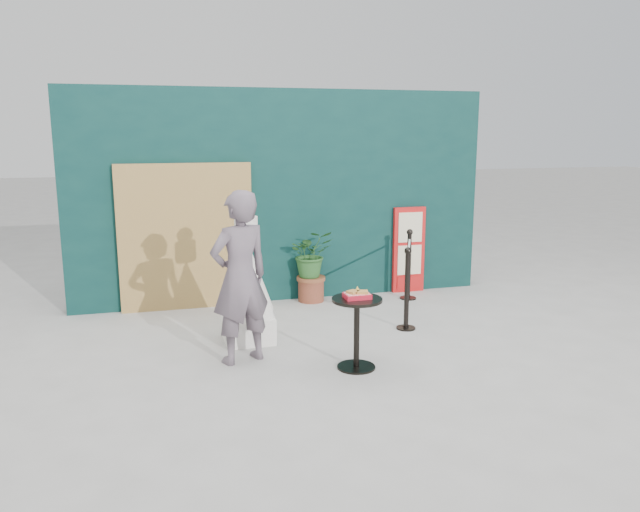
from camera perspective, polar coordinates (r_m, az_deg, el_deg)
The scene contains 10 objects.
ground at distance 6.40m, azimuth 2.99°, elevation -10.88°, with size 60.00×60.00×0.00m, color #ADAAA5.
back_wall at distance 9.01m, azimuth -3.41°, elevation 5.49°, with size 6.00×0.30×3.00m, color #092B2A.
bamboo_fence at distance 8.68m, azimuth -12.13°, elevation 1.69°, with size 1.80×0.08×2.00m, color tan.
woman at distance 6.56m, azimuth -7.33°, elevation -1.97°, with size 0.67×0.44×1.84m, color #675863.
menu_board at distance 9.54m, azimuth 8.13°, elevation 0.56°, with size 0.50×0.07×1.30m.
statue at distance 7.26m, azimuth -6.66°, elevation -2.57°, with size 0.65×0.65×1.68m.
cafe_table at distance 6.44m, azimuth 3.38°, elevation -6.04°, with size 0.52×0.52×0.75m.
food_basket at distance 6.36m, azimuth 3.42°, elevation -3.55°, with size 0.26×0.19×0.11m.
planter at distance 8.92m, azimuth -0.84°, elevation -0.38°, with size 0.61×0.53×1.04m.
stanchion_barrier at distance 8.45m, azimuth 8.04°, elevation -1.92°, with size 0.84×1.54×1.03m.
Camera 1 is at (-1.93, -5.60, 2.43)m, focal length 35.00 mm.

